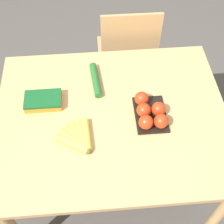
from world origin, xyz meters
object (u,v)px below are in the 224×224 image
(chair, at_px, (127,55))
(tomato_pack, at_px, (150,112))
(cucumber_near, at_px, (96,80))
(banana_bunch, at_px, (79,139))
(carrot_bag, at_px, (43,100))

(chair, relative_size, tomato_pack, 3.77)
(chair, bearing_deg, cucumber_near, 63.19)
(cucumber_near, bearing_deg, chair, 62.83)
(banana_bunch, distance_m, tomato_pack, 0.39)
(banana_bunch, bearing_deg, chair, 68.04)
(carrot_bag, bearing_deg, cucumber_near, 24.54)
(banana_bunch, bearing_deg, tomato_pack, 17.26)
(tomato_pack, bearing_deg, carrot_bag, 166.00)
(chair, height_order, banana_bunch, chair)
(banana_bunch, xyz_separation_m, cucumber_near, (0.10, 0.39, 0.00))
(chair, xyz_separation_m, banana_bunch, (-0.35, -0.87, 0.27))
(chair, xyz_separation_m, tomato_pack, (0.02, -0.75, 0.30))
(chair, relative_size, carrot_bag, 4.64)
(carrot_bag, bearing_deg, banana_bunch, -53.77)
(tomato_pack, distance_m, carrot_bag, 0.58)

